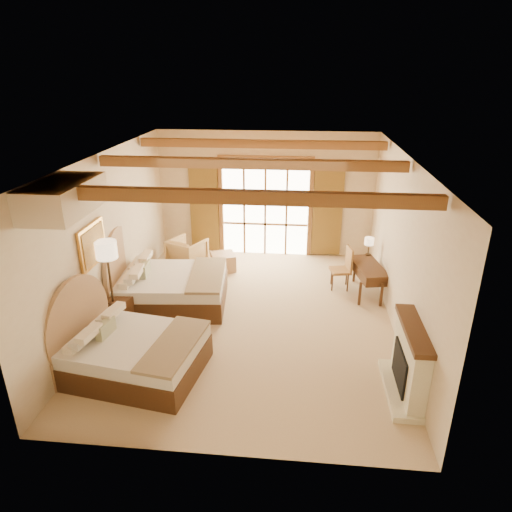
# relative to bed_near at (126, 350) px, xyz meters

# --- Properties ---
(floor) EXTENTS (7.00, 7.00, 0.00)m
(floor) POSITION_rel_bed_near_xyz_m (1.82, 1.91, -0.41)
(floor) COLOR #C9B286
(floor) RESTS_ON ground
(wall_back) EXTENTS (5.50, 0.00, 5.50)m
(wall_back) POSITION_rel_bed_near_xyz_m (1.82, 5.41, 1.19)
(wall_back) COLOR beige
(wall_back) RESTS_ON ground
(wall_left) EXTENTS (0.00, 7.00, 7.00)m
(wall_left) POSITION_rel_bed_near_xyz_m (-0.93, 1.91, 1.19)
(wall_left) COLOR beige
(wall_left) RESTS_ON ground
(wall_right) EXTENTS (0.00, 7.00, 7.00)m
(wall_right) POSITION_rel_bed_near_xyz_m (4.57, 1.91, 1.19)
(wall_right) COLOR beige
(wall_right) RESTS_ON ground
(ceiling) EXTENTS (7.00, 7.00, 0.00)m
(ceiling) POSITION_rel_bed_near_xyz_m (1.82, 1.91, 2.79)
(ceiling) COLOR #AC6F35
(ceiling) RESTS_ON ground
(ceiling_beams) EXTENTS (5.39, 4.60, 0.18)m
(ceiling_beams) POSITION_rel_bed_near_xyz_m (1.82, 1.91, 2.67)
(ceiling_beams) COLOR brown
(ceiling_beams) RESTS_ON ceiling
(french_doors) EXTENTS (3.95, 0.08, 2.60)m
(french_doors) POSITION_rel_bed_near_xyz_m (1.82, 5.35, 0.84)
(french_doors) COLOR white
(french_doors) RESTS_ON ground
(fireplace) EXTENTS (0.46, 1.40, 1.16)m
(fireplace) POSITION_rel_bed_near_xyz_m (4.42, -0.09, 0.10)
(fireplace) COLOR beige
(fireplace) RESTS_ON ground
(painting) EXTENTS (0.06, 0.95, 0.75)m
(painting) POSITION_rel_bed_near_xyz_m (-0.88, 1.16, 1.34)
(painting) COLOR gold
(painting) RESTS_ON wall_left
(canopy_valance) EXTENTS (0.70, 1.40, 0.45)m
(canopy_valance) POSITION_rel_bed_near_xyz_m (-0.58, -0.09, 2.54)
(canopy_valance) COLOR #F9E8C9
(canopy_valance) RESTS_ON ceiling
(bed_near) EXTENTS (2.32, 1.88, 1.37)m
(bed_near) POSITION_rel_bed_near_xyz_m (0.00, 0.00, 0.00)
(bed_near) COLOR #482614
(bed_near) RESTS_ON floor
(bed_far) EXTENTS (2.37, 1.87, 1.47)m
(bed_far) POSITION_rel_bed_near_xyz_m (-0.05, 2.33, 0.03)
(bed_far) COLOR #482614
(bed_far) RESTS_ON floor
(nightstand) EXTENTS (0.63, 0.63, 0.60)m
(nightstand) POSITION_rel_bed_near_xyz_m (-0.65, 1.40, -0.11)
(nightstand) COLOR #482614
(nightstand) RESTS_ON floor
(floor_lamp) EXTENTS (0.38, 0.38, 1.80)m
(floor_lamp) POSITION_rel_bed_near_xyz_m (-0.68, 1.23, 1.11)
(floor_lamp) COLOR #392A1B
(floor_lamp) RESTS_ON floor
(armchair) EXTENTS (1.06, 1.07, 0.73)m
(armchair) POSITION_rel_bed_near_xyz_m (-0.02, 4.29, -0.05)
(armchair) COLOR tan
(armchair) RESTS_ON floor
(ottoman) EXTENTS (0.71, 0.71, 0.40)m
(ottoman) POSITION_rel_bed_near_xyz_m (0.88, 4.21, -0.21)
(ottoman) COLOR #A18153
(ottoman) RESTS_ON floor
(desk) EXTENTS (0.78, 1.32, 0.67)m
(desk) POSITION_rel_bed_near_xyz_m (4.25, 3.25, -0.06)
(desk) COLOR #482614
(desk) RESTS_ON floor
(desk_chair) EXTENTS (0.50, 0.50, 0.97)m
(desk_chair) POSITION_rel_bed_near_xyz_m (3.69, 3.45, -0.11)
(desk_chair) COLOR olive
(desk_chair) RESTS_ON floor
(desk_lamp) EXTENTS (0.21, 0.21, 0.42)m
(desk_lamp) POSITION_rel_bed_near_xyz_m (4.30, 3.85, 0.57)
(desk_lamp) COLOR #392A1B
(desk_lamp) RESTS_ON desk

